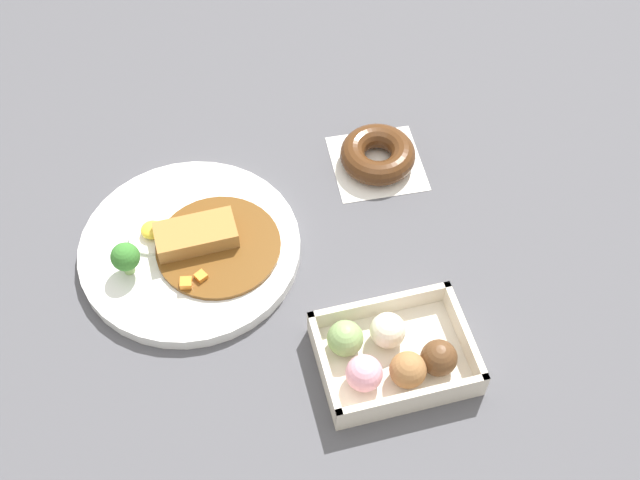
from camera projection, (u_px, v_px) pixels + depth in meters
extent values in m
plane|color=#4C4C51|center=(319.00, 326.00, 0.98)|extent=(1.60, 1.60, 0.00)
cylinder|color=white|center=(190.00, 249.00, 1.04)|extent=(0.29, 0.29, 0.02)
cylinder|color=brown|center=(218.00, 246.00, 1.03)|extent=(0.16, 0.16, 0.01)
cube|color=#A87538|center=(196.00, 235.00, 1.02)|extent=(0.10, 0.05, 0.02)
cylinder|color=white|center=(153.00, 235.00, 1.04)|extent=(0.06, 0.06, 0.00)
ellipsoid|color=yellow|center=(152.00, 230.00, 1.03)|extent=(0.03, 0.03, 0.02)
cylinder|color=#8CB766|center=(129.00, 267.00, 1.00)|extent=(0.01, 0.01, 0.02)
sphere|color=#387A2D|center=(125.00, 257.00, 0.98)|extent=(0.04, 0.04, 0.04)
cube|color=orange|center=(201.00, 278.00, 0.99)|extent=(0.02, 0.02, 0.01)
cube|color=orange|center=(186.00, 284.00, 0.99)|extent=(0.02, 0.02, 0.01)
cube|color=beige|center=(394.00, 359.00, 0.95)|extent=(0.18, 0.14, 0.01)
cube|color=beige|center=(324.00, 367.00, 0.92)|extent=(0.01, 0.14, 0.03)
cube|color=beige|center=(464.00, 335.00, 0.94)|extent=(0.01, 0.14, 0.03)
cube|color=beige|center=(412.00, 400.00, 0.89)|extent=(0.18, 0.01, 0.03)
cube|color=beige|center=(379.00, 306.00, 0.97)|extent=(0.18, 0.01, 0.03)
sphere|color=pink|center=(364.00, 373.00, 0.91)|extent=(0.04, 0.04, 0.04)
sphere|color=#9E6B3D|center=(408.00, 370.00, 0.91)|extent=(0.04, 0.04, 0.04)
sphere|color=brown|center=(439.00, 358.00, 0.92)|extent=(0.04, 0.04, 0.04)
sphere|color=#84A860|center=(345.00, 338.00, 0.93)|extent=(0.04, 0.04, 0.04)
sphere|color=#EFE5C6|center=(388.00, 330.00, 0.94)|extent=(0.04, 0.04, 0.04)
cube|color=white|center=(377.00, 163.00, 1.14)|extent=(0.13, 0.13, 0.00)
torus|color=#4C2B14|center=(378.00, 154.00, 1.12)|extent=(0.11, 0.11, 0.04)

